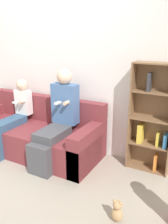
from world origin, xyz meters
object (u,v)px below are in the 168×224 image
Objects in this scene: child_seated at (12,117)px; bookshelf at (152,120)px; teddy_bear at (117,211)px; adult_seated at (58,117)px; couch at (35,134)px.

bookshelf is at bearing 12.81° from child_seated.
child_seated is 2.18m from teddy_bear.
couch is at bearing 172.16° from adult_seated.
teddy_bear is (2.02, -0.69, -0.44)m from child_seated.
child_seated reaches higher than couch.
child_seated is at bearing -167.19° from bookshelf.
bookshelf is at bearing 18.74° from adult_seated.
bookshelf reaches higher than teddy_bear.
child_seated is at bearing 161.26° from teddy_bear.
teddy_bear is at bearing -31.77° from adult_seated.
child_seated is at bearing -176.34° from adult_seated.
couch is 1.93× the size of child_seated.
couch is 1.88m from teddy_bear.
couch is 0.64m from adult_seated.
couch is at bearing -168.68° from bookshelf.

